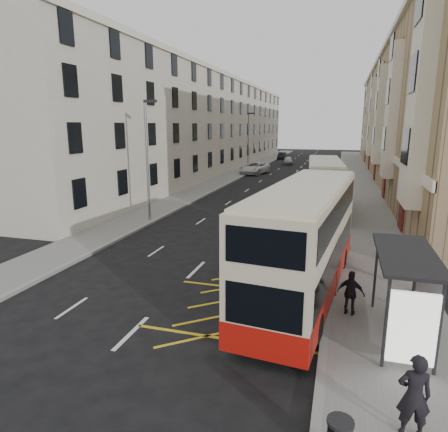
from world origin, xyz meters
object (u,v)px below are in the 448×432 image
(pedestrian_mid, at_px, (429,272))
(car_silver, at_px, (288,160))
(bus_shelter, at_px, (412,281))
(double_decker_front, at_px, (305,240))
(pedestrian_near, at_px, (414,396))
(white_van, at_px, (255,168))
(pedestrian_far, at_px, (351,293))
(double_decker_rear, at_px, (324,187))
(street_lamp_far, at_px, (249,139))
(car_red, at_px, (327,160))
(car_dark, at_px, (282,156))
(street_lamp_near, at_px, (148,154))

(pedestrian_mid, relative_size, car_silver, 0.46)
(bus_shelter, relative_size, double_decker_front, 0.38)
(pedestrian_near, xyz_separation_m, white_van, (-13.11, 45.28, -0.27))
(pedestrian_far, distance_m, white_van, 41.62)
(double_decker_front, height_order, double_decker_rear, double_decker_front)
(street_lamp_far, xyz_separation_m, car_red, (10.13, 15.46, -3.92))
(pedestrian_near, distance_m, car_dark, 71.73)
(white_van, height_order, car_dark, white_van)
(double_decker_rear, height_order, white_van, double_decker_rear)
(bus_shelter, distance_m, street_lamp_near, 19.38)
(double_decker_front, relative_size, pedestrian_mid, 6.39)
(bus_shelter, xyz_separation_m, double_decker_front, (-3.34, 3.01, 0.09))
(double_decker_front, bearing_deg, double_decker_rear, 95.96)
(bus_shelter, distance_m, white_van, 43.50)
(bus_shelter, bearing_deg, pedestrian_near, -96.20)
(street_lamp_far, xyz_separation_m, pedestrian_far, (13.10, -40.94, -3.70))
(white_van, bearing_deg, pedestrian_mid, -57.07)
(street_lamp_near, bearing_deg, pedestrian_near, -48.89)
(bus_shelter, height_order, double_decker_rear, double_decker_rear)
(car_silver, height_order, car_red, car_red)
(car_red, bearing_deg, double_decker_front, 79.81)
(street_lamp_near, relative_size, double_decker_rear, 0.78)
(street_lamp_far, relative_size, car_silver, 2.09)
(pedestrian_far, height_order, car_dark, pedestrian_far)
(pedestrian_near, height_order, pedestrian_mid, pedestrian_near)
(pedestrian_far, xyz_separation_m, car_silver, (-9.39, 54.68, -0.28))
(car_red, bearing_deg, car_dark, -55.60)
(street_lamp_far, distance_m, car_dark, 24.53)
(bus_shelter, distance_m, street_lamp_far, 44.94)
(pedestrian_far, bearing_deg, street_lamp_far, -59.22)
(pedestrian_near, bearing_deg, car_silver, -84.86)
(double_decker_front, bearing_deg, car_silver, 104.14)
(white_van, height_order, car_silver, white_van)
(street_lamp_near, distance_m, pedestrian_far, 17.47)
(street_lamp_near, height_order, double_decker_rear, street_lamp_near)
(street_lamp_far, distance_m, car_silver, 14.78)
(double_decker_front, xyz_separation_m, car_red, (-1.22, 54.84, -1.51))
(street_lamp_near, xyz_separation_m, pedestrian_mid, (16.00, -8.22, -3.61))
(double_decker_rear, height_order, car_dark, double_decker_rear)
(bus_shelter, relative_size, street_lamp_near, 0.53)
(pedestrian_mid, xyz_separation_m, car_red, (-5.87, 53.68, -0.30))
(pedestrian_mid, bearing_deg, street_lamp_near, 127.75)
(double_decker_rear, distance_m, car_red, 39.63)
(pedestrian_mid, relative_size, car_dark, 0.45)
(street_lamp_far, bearing_deg, double_decker_front, -73.92)
(double_decker_rear, xyz_separation_m, car_dark, (-10.20, 48.31, -1.41))
(double_decker_rear, relative_size, car_red, 2.07)
(pedestrian_far, bearing_deg, car_red, -73.95)
(pedestrian_mid, bearing_deg, white_van, 86.74)
(bus_shelter, height_order, car_dark, bus_shelter)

